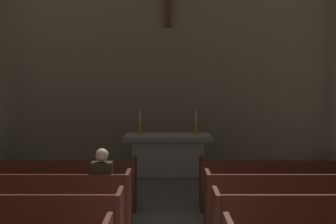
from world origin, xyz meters
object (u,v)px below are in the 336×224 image
Objects in this scene: candlestick_right at (196,127)px; pew_right_row_3 at (312,202)px; altar at (168,153)px; pew_left_row_3 at (24,202)px; lone_worshipper at (103,188)px; pew_right_row_4 at (291,184)px; pew_left_row_4 at (45,184)px; candlestick_left at (140,127)px.

pew_right_row_3 is at bearing -69.49° from candlestick_right.
pew_right_row_3 is 1.50× the size of altar.
pew_left_row_3 is 2.49× the size of lone_worshipper.
altar is (-2.23, 2.96, 0.06)m from pew_right_row_4.
pew_left_row_4 is 3.41m from candlestick_left.
pew_right_row_3 is at bearing -0.68° from lone_worshipper.
candlestick_right is (1.40, 0.00, 0.00)m from candlestick_left.
lone_worshipper is at bearing -41.65° from pew_left_row_4.
pew_right_row_3 is 3.24m from lone_worshipper.
candlestick_right is at bearing 0.00° from candlestick_left.
candlestick_right reaches higher than pew_left_row_3.
altar reaches higher than pew_right_row_3.
candlestick_left is 1.00× the size of candlestick_right.
candlestick_right is at bearing 0.00° from altar.
candlestick_left is at bearing 85.65° from lone_worshipper.
pew_right_row_3 is 5.08m from candlestick_left.
lone_worshipper is at bearing -112.87° from candlestick_right.
altar is 3.64× the size of candlestick_left.
pew_right_row_3 is 5.44× the size of candlestick_left.
candlestick_right is at bearing 67.13° from lone_worshipper.
altar reaches higher than pew_right_row_4.
candlestick_left is at bearing 180.00° from candlestick_right.
pew_right_row_4 is at bearing -45.33° from candlestick_left.
candlestick_right reaches higher than pew_right_row_3.
pew_left_row_4 and pew_right_row_4 have the same top height.
pew_left_row_3 is 5.44× the size of candlestick_right.
pew_right_row_3 is (4.46, -1.12, 0.00)m from pew_left_row_4.
lone_worshipper is (1.22, 0.04, 0.22)m from pew_left_row_3.
altar is (2.23, 4.09, 0.06)m from pew_left_row_3.
candlestick_left is (-2.93, 2.96, 0.72)m from pew_right_row_4.
lone_worshipper reaches higher than pew_left_row_3.
candlestick_left is at bearing 134.67° from pew_right_row_4.
lone_worshipper is (-3.24, -1.09, 0.22)m from pew_right_row_4.
candlestick_left is 1.40m from candlestick_right.
altar is at bearing 118.61° from pew_right_row_3.
lone_worshipper is (-1.71, -4.05, -0.51)m from candlestick_right.
pew_left_row_4 is 5.44× the size of candlestick_left.
candlestick_left is at bearing 180.00° from altar.
pew_left_row_4 is 5.44× the size of candlestick_right.
pew_left_row_3 is 5.44× the size of candlestick_left.
pew_right_row_4 is (4.46, 0.00, 0.00)m from pew_left_row_4.
pew_left_row_4 is 1.65m from lone_worshipper.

